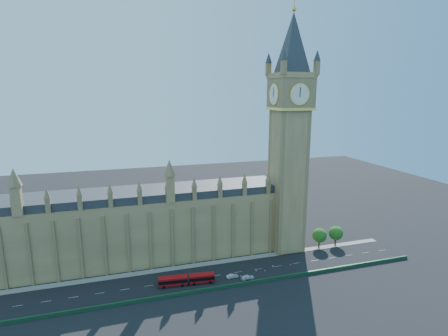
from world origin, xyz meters
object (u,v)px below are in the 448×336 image
object	(u,v)px
red_bus	(187,280)
car_silver	(233,276)
car_grey	(205,281)
car_white	(247,277)

from	to	relation	value
red_bus	car_silver	world-z (taller)	red_bus
red_bus	car_grey	size ratio (longest dim) A/B	4.85
car_white	car_grey	bearing A→B (deg)	80.86
red_bus	car_grey	xyz separation A→B (m)	(6.44, -0.88, -1.03)
car_grey	car_white	bearing A→B (deg)	-89.72
red_bus	car_silver	xyz separation A→B (m)	(16.47, -0.52, -1.01)
car_white	car_silver	bearing A→B (deg)	62.62
car_silver	car_white	xyz separation A→B (m)	(4.79, -2.30, 0.01)
car_grey	car_white	distance (m)	14.94
car_silver	car_white	size ratio (longest dim) A/B	0.87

